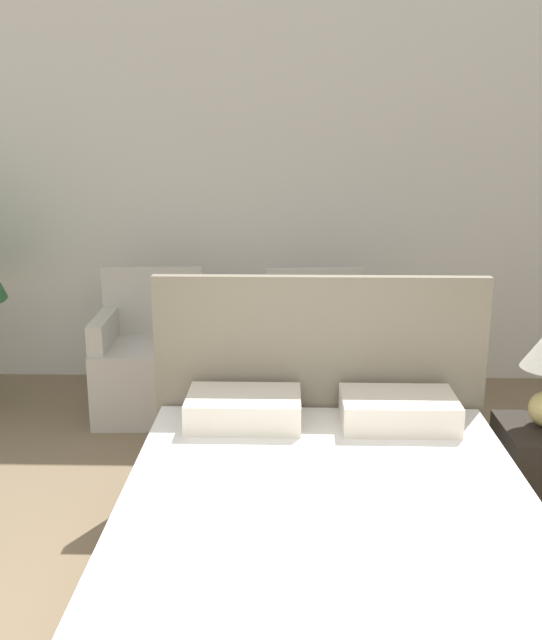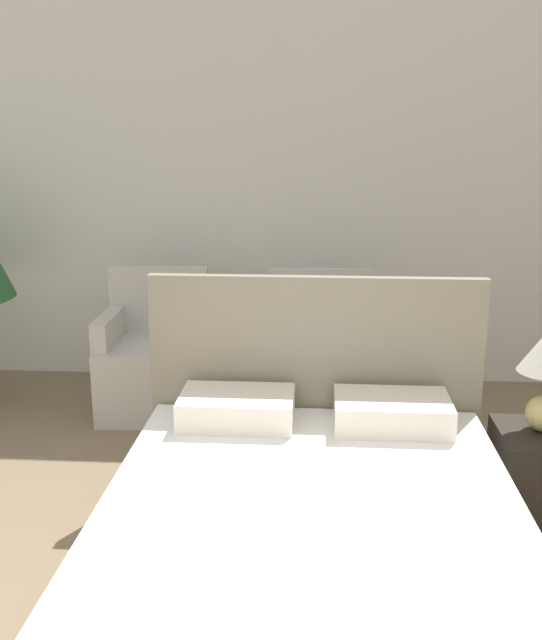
{
  "view_description": "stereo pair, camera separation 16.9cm",
  "coord_description": "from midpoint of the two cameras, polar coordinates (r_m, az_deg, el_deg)",
  "views": [
    {
      "loc": [
        0.1,
        -1.15,
        1.79
      ],
      "look_at": [
        -0.0,
        2.73,
        0.77
      ],
      "focal_mm": 40.0,
      "sensor_mm": 36.0,
      "label": 1
    },
    {
      "loc": [
        0.27,
        -1.14,
        1.79
      ],
      "look_at": [
        -0.0,
        2.73,
        0.77
      ],
      "focal_mm": 40.0,
      "sensor_mm": 36.0,
      "label": 2
    }
  ],
  "objects": [
    {
      "name": "armchair_near_window_left",
      "position": [
        4.74,
        -8.27,
        -3.78
      ],
      "size": [
        0.7,
        0.64,
        0.93
      ],
      "rotation": [
        0.0,
        0.0,
        0.05
      ],
      "color": "#B7B2A8",
      "rests_on": "ground_plane"
    },
    {
      "name": "wall_back",
      "position": [
        5.19,
        2.0,
        10.88
      ],
      "size": [
        10.0,
        0.06,
        2.9
      ],
      "color": "silver",
      "rests_on": "ground_plane"
    },
    {
      "name": "bed",
      "position": [
        2.89,
        4.97,
        -17.29
      ],
      "size": [
        1.64,
        2.02,
        1.13
      ],
      "color": "#8C7A5B",
      "rests_on": "ground_plane"
    },
    {
      "name": "armchair_near_window_right",
      "position": [
        4.64,
        5.1,
        -4.1
      ],
      "size": [
        0.7,
        0.65,
        0.93
      ],
      "rotation": [
        0.0,
        0.0,
        0.05
      ],
      "color": "#B7B2A8",
      "rests_on": "ground_plane"
    }
  ]
}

